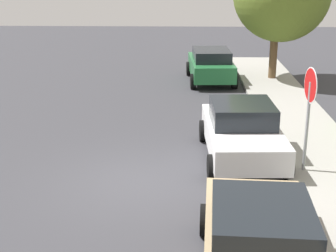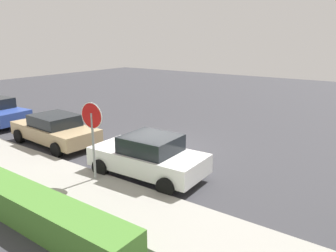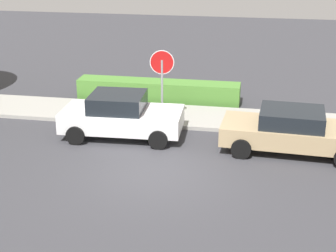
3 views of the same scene
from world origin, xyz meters
name	(u,v)px [view 2 (image 2 of 3)]	position (x,y,z in m)	size (l,w,h in m)	color
ground_plane	(157,148)	(0.00, 0.00, 0.00)	(60.00, 60.00, 0.00)	#38383D
sidewalk_curb	(68,184)	(0.00, 4.84, 0.07)	(32.00, 2.41, 0.14)	#9E9B93
stop_sign	(92,128)	(-0.54, 4.11, 1.95)	(0.88, 0.11, 2.78)	gray
parked_car_white	(149,156)	(-1.71, 2.66, 0.77)	(4.20, 2.24, 1.53)	white
parked_car_tan	(55,129)	(4.08, 2.36, 0.72)	(4.68, 2.31, 1.42)	tan
front_yard_hedge	(34,209)	(-1.23, 6.82, 0.43)	(6.84, 0.99, 0.86)	#4C8433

